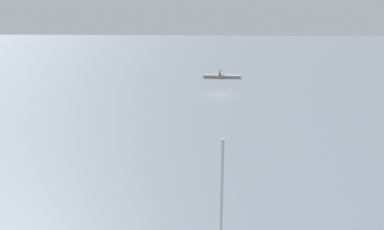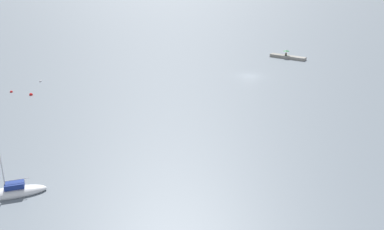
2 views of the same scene
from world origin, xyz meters
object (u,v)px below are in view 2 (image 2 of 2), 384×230
Objects in this scene: person_seated_brown_left at (286,54)px; mooring_buoy_near at (41,81)px; mooring_buoy_far at (11,92)px; sailboat_white_mid at (12,192)px; umbrella_open_green at (286,51)px; mooring_buoy_mid at (31,95)px.

person_seated_brown_left is 55.38m from mooring_buoy_near.
person_seated_brown_left reaches higher than mooring_buoy_near.
mooring_buoy_near reaches higher than mooring_buoy_far.
sailboat_white_mid reaches higher than person_seated_brown_left.
sailboat_white_mid is at bearing 147.02° from mooring_buoy_far.
umbrella_open_green is 60.86m from mooring_buoy_far.
umbrella_open_green is at bearing -51.68° from sailboat_white_mid.
mooring_buoy_near is 7.36m from mooring_buoy_far.
mooring_buoy_mid is (24.79, 52.44, -1.72)m from umbrella_open_green.
person_seated_brown_left is 1.56× the size of mooring_buoy_far.
mooring_buoy_near is 0.82× the size of mooring_buoy_mid.
umbrella_open_green is 2.54× the size of mooring_buoy_mid.
mooring_buoy_mid is (24.81, 52.37, -0.84)m from person_seated_brown_left.
person_seated_brown_left reaches higher than mooring_buoy_mid.
sailboat_white_mid is (-2.15, 73.63, -0.61)m from person_seated_brown_left.
umbrella_open_green is 73.75m from sailboat_white_mid.
person_seated_brown_left is 73.67m from sailboat_white_mid.
mooring_buoy_far is at bearing 51.07° from person_seated_brown_left.
person_seated_brown_left is at bearing -123.60° from mooring_buoy_near.
person_seated_brown_left is 0.49× the size of umbrella_open_green.
person_seated_brown_left is at bearing -115.35° from mooring_buoy_mid.
mooring_buoy_near is at bearing -3.35° from sailboat_white_mid.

